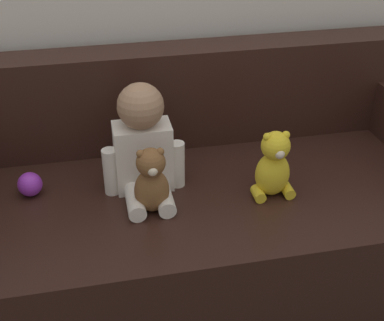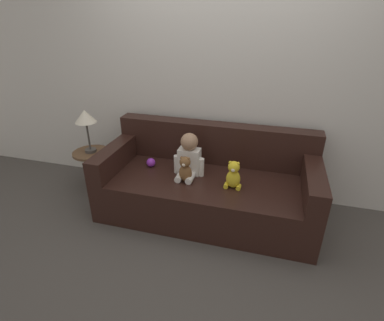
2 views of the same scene
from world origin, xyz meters
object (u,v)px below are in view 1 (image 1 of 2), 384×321
Objects in this scene: person_baby at (143,145)px; plush_toy_side at (273,166)px; couch at (191,202)px; teddy_bear_brown at (152,183)px; toy_ball at (30,184)px.

person_baby is 1.59× the size of plush_toy_side.
plush_toy_side is at bearing -32.90° from couch.
teddy_bear_brown is at bearing -87.13° from person_baby.
teddy_bear_brown is 2.82× the size of toy_ball.
teddy_bear_brown is at bearing -178.61° from plush_toy_side.
couch is at bearing 147.10° from plush_toy_side.
plush_toy_side reaches higher than teddy_bear_brown.
teddy_bear_brown reaches higher than toy_ball.
person_baby is 1.64× the size of teddy_bear_brown.
couch is 0.36m from person_baby.
couch reaches higher than person_baby.
person_baby is 0.44m from toy_ball.
couch reaches higher than toy_ball.
toy_ball is (-0.43, 0.19, -0.07)m from teddy_bear_brown.
toy_ball is (-0.87, 0.18, -0.08)m from plush_toy_side.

